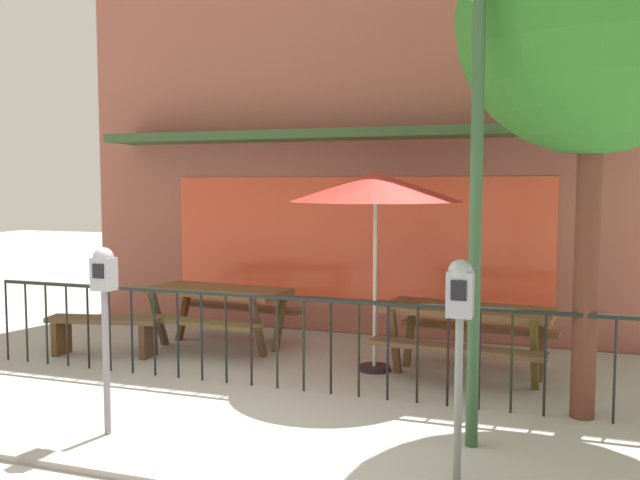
{
  "coord_description": "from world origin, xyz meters",
  "views": [
    {
      "loc": [
        2.67,
        -4.66,
        2.12
      ],
      "look_at": [
        0.33,
        2.14,
        1.52
      ],
      "focal_mm": 38.47,
      "sensor_mm": 36.0,
      "label": 1
    }
  ],
  "objects_px": {
    "patio_umbrella": "(376,188)",
    "street_lamp": "(477,136)",
    "street_tree": "(595,18)",
    "picnic_table_left": "(219,301)",
    "parking_meter_far": "(460,311)",
    "picnic_table_right": "(468,322)",
    "patio_bench": "(104,328)",
    "parking_meter_near": "(104,291)"
  },
  "relations": [
    {
      "from": "parking_meter_far",
      "to": "street_tree",
      "type": "relative_size",
      "value": 0.33
    },
    {
      "from": "picnic_table_left",
      "to": "street_lamp",
      "type": "xyz_separation_m",
      "value": [
        3.45,
        -2.29,
        1.87
      ]
    },
    {
      "from": "parking_meter_far",
      "to": "street_lamp",
      "type": "bearing_deg",
      "value": 88.6
    },
    {
      "from": "picnic_table_left",
      "to": "patio_bench",
      "type": "height_order",
      "value": "picnic_table_left"
    },
    {
      "from": "patio_bench",
      "to": "street_lamp",
      "type": "height_order",
      "value": "street_lamp"
    },
    {
      "from": "picnic_table_left",
      "to": "street_lamp",
      "type": "bearing_deg",
      "value": -33.51
    },
    {
      "from": "street_tree",
      "to": "street_lamp",
      "type": "height_order",
      "value": "street_tree"
    },
    {
      "from": "picnic_table_right",
      "to": "street_lamp",
      "type": "distance_m",
      "value": 2.74
    },
    {
      "from": "patio_umbrella",
      "to": "parking_meter_near",
      "type": "xyz_separation_m",
      "value": [
        -1.63,
        -2.65,
        -0.84
      ]
    },
    {
      "from": "patio_umbrella",
      "to": "parking_meter_far",
      "type": "xyz_separation_m",
      "value": [
        1.28,
        -2.63,
        -0.83
      ]
    },
    {
      "from": "street_tree",
      "to": "picnic_table_right",
      "type": "bearing_deg",
      "value": 139.75
    },
    {
      "from": "parking_meter_near",
      "to": "patio_bench",
      "type": "bearing_deg",
      "value": 126.95
    },
    {
      "from": "parking_meter_far",
      "to": "street_tree",
      "type": "distance_m",
      "value": 3.02
    },
    {
      "from": "picnic_table_right",
      "to": "picnic_table_left",
      "type": "bearing_deg",
      "value": 174.53
    },
    {
      "from": "picnic_table_right",
      "to": "patio_bench",
      "type": "xyz_separation_m",
      "value": [
        -4.31,
        -0.52,
        -0.26
      ]
    },
    {
      "from": "patio_umbrella",
      "to": "street_lamp",
      "type": "distance_m",
      "value": 2.36
    },
    {
      "from": "patio_umbrella",
      "to": "patio_bench",
      "type": "xyz_separation_m",
      "value": [
        -3.29,
        -0.45,
        -1.71
      ]
    },
    {
      "from": "patio_bench",
      "to": "street_tree",
      "type": "bearing_deg",
      "value": -4.72
    },
    {
      "from": "patio_umbrella",
      "to": "street_lamp",
      "type": "height_order",
      "value": "street_lamp"
    },
    {
      "from": "parking_meter_near",
      "to": "picnic_table_left",
      "type": "bearing_deg",
      "value": 99.73
    },
    {
      "from": "picnic_table_left",
      "to": "street_tree",
      "type": "relative_size",
      "value": 0.41
    },
    {
      "from": "street_lamp",
      "to": "patio_bench",
      "type": "bearing_deg",
      "value": 162.3
    },
    {
      "from": "picnic_table_right",
      "to": "parking_meter_near",
      "type": "bearing_deg",
      "value": -134.4
    },
    {
      "from": "picnic_table_right",
      "to": "parking_meter_far",
      "type": "bearing_deg",
      "value": -84.54
    },
    {
      "from": "picnic_table_left",
      "to": "parking_meter_near",
      "type": "bearing_deg",
      "value": -80.27
    },
    {
      "from": "picnic_table_right",
      "to": "street_lamp",
      "type": "height_order",
      "value": "street_lamp"
    },
    {
      "from": "street_tree",
      "to": "street_lamp",
      "type": "distance_m",
      "value": 1.7
    },
    {
      "from": "patio_umbrella",
      "to": "picnic_table_left",
      "type": "bearing_deg",
      "value": 170.26
    },
    {
      "from": "patio_bench",
      "to": "picnic_table_left",
      "type": "bearing_deg",
      "value": 35.89
    },
    {
      "from": "picnic_table_right",
      "to": "patio_bench",
      "type": "distance_m",
      "value": 4.35
    },
    {
      "from": "patio_umbrella",
      "to": "parking_meter_far",
      "type": "relative_size",
      "value": 1.41
    },
    {
      "from": "parking_meter_near",
      "to": "parking_meter_far",
      "type": "distance_m",
      "value": 2.92
    },
    {
      "from": "patio_bench",
      "to": "parking_meter_far",
      "type": "relative_size",
      "value": 0.9
    },
    {
      "from": "street_lamp",
      "to": "parking_meter_near",
      "type": "bearing_deg",
      "value": -165.98
    },
    {
      "from": "street_tree",
      "to": "street_lamp",
      "type": "bearing_deg",
      "value": -130.54
    },
    {
      "from": "picnic_table_left",
      "to": "picnic_table_right",
      "type": "relative_size",
      "value": 1.0
    },
    {
      "from": "picnic_table_left",
      "to": "picnic_table_right",
      "type": "distance_m",
      "value": 3.19
    },
    {
      "from": "picnic_table_right",
      "to": "street_lamp",
      "type": "bearing_deg",
      "value": -82.08
    },
    {
      "from": "picnic_table_left",
      "to": "patio_umbrella",
      "type": "height_order",
      "value": "patio_umbrella"
    },
    {
      "from": "parking_meter_near",
      "to": "street_lamp",
      "type": "distance_m",
      "value": 3.28
    },
    {
      "from": "patio_umbrella",
      "to": "street_tree",
      "type": "bearing_deg",
      "value": -22.6
    },
    {
      "from": "parking_meter_far",
      "to": "patio_bench",
      "type": "bearing_deg",
      "value": 154.49
    }
  ]
}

